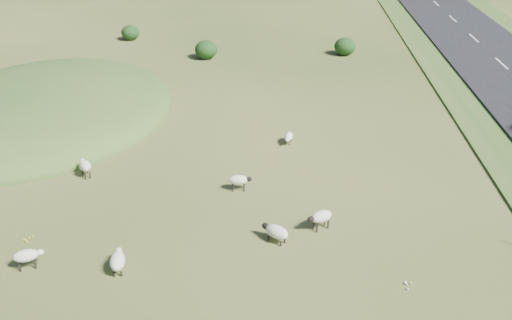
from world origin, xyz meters
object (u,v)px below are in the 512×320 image
(sheep_3, at_px, (288,137))
(sheep_5, at_px, (276,232))
(sheep_4, at_px, (239,180))
(sheep_1, at_px, (118,260))
(sheep_6, at_px, (321,217))
(sheep_0, at_px, (27,256))
(sheep_2, at_px, (85,165))

(sheep_3, xyz_separation_m, sheep_5, (-0.33, -9.65, 0.08))
(sheep_3, relative_size, sheep_4, 1.00)
(sheep_3, bearing_deg, sheep_4, -12.86)
(sheep_3, distance_m, sheep_5, 9.65)
(sheep_1, xyz_separation_m, sheep_4, (3.95, 6.48, 0.08))
(sheep_4, relative_size, sheep_6, 0.93)
(sheep_1, distance_m, sheep_4, 7.59)
(sheep_0, bearing_deg, sheep_1, -22.04)
(sheep_6, bearing_deg, sheep_5, -5.43)
(sheep_4, height_order, sheep_6, sheep_6)
(sheep_0, distance_m, sheep_2, 7.48)
(sheep_1, xyz_separation_m, sheep_6, (7.67, 3.39, 0.14))
(sheep_0, xyz_separation_m, sheep_2, (-0.35, 7.47, 0.02))
(sheep_2, relative_size, sheep_4, 1.05)
(sheep_3, bearing_deg, sheep_5, 7.15)
(sheep_1, height_order, sheep_3, sheep_1)
(sheep_2, distance_m, sheep_6, 12.14)
(sheep_5, xyz_separation_m, sheep_6, (1.82, 1.03, 0.14))
(sheep_1, distance_m, sheep_6, 8.38)
(sheep_0, height_order, sheep_5, sheep_0)
(sheep_1, xyz_separation_m, sheep_2, (-3.79, 7.39, 0.12))
(sheep_2, distance_m, sheep_4, 7.79)
(sheep_0, distance_m, sheep_4, 9.88)
(sheep_3, distance_m, sheep_4, 5.96)
(sheep_2, distance_m, sheep_3, 10.98)
(sheep_0, distance_m, sheep_1, 3.44)
(sheep_0, relative_size, sheep_5, 0.91)
(sheep_0, relative_size, sheep_4, 1.05)
(sheep_5, relative_size, sheep_6, 1.07)
(sheep_1, distance_m, sheep_2, 8.31)
(sheep_1, bearing_deg, sheep_3, -38.48)
(sheep_0, relative_size, sheep_2, 0.99)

